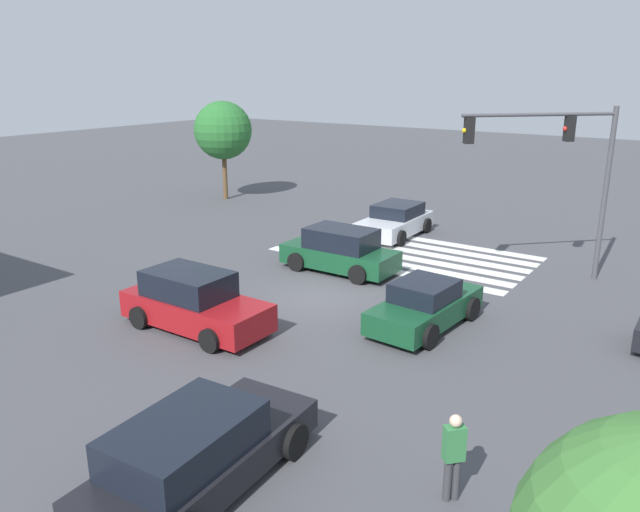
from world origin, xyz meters
name	(u,v)px	position (x,y,z in m)	size (l,w,h in m)	color
ground_plane	(320,297)	(0.00, 0.00, 0.00)	(116.92, 116.92, 0.00)	#47474C
crosswalk_markings	(404,253)	(0.00, -6.14, 0.00)	(10.06, 5.35, 0.01)	silver
traffic_signal_mast	(565,159)	(-5.94, -5.94, 4.35)	(3.99, 3.99, 6.09)	#47474C
car_0	(425,306)	(-3.93, 0.32, 0.65)	(2.19, 4.28, 1.41)	#144728
car_2	(340,251)	(0.96, -2.72, 0.78)	(4.32, 2.06, 1.64)	#144728
car_3	(198,453)	(-3.78, 9.37, 0.72)	(2.36, 4.93, 1.52)	black
car_4	(194,303)	(1.53, 4.21, 0.79)	(4.55, 2.07, 1.70)	maroon
car_5	(395,221)	(1.69, -8.48, 0.68)	(2.28, 4.38, 1.45)	silver
pedestrian	(454,453)	(-7.64, 7.10, 0.93)	(0.41, 0.41, 1.67)	#38383D
tree_corner_c	(223,131)	(13.77, -10.39, 3.93)	(3.27, 3.27, 5.58)	brown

